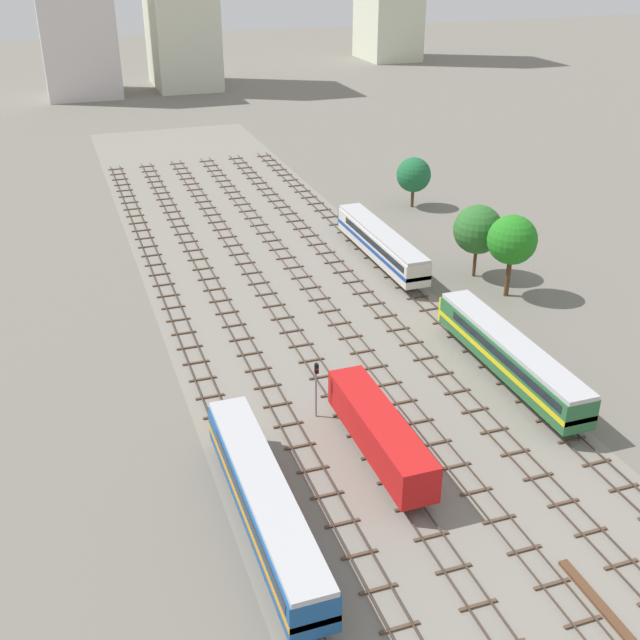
# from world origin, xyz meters

# --- Properties ---
(ground_plane) EXTENTS (480.00, 480.00, 0.00)m
(ground_plane) POSITION_xyz_m (0.00, 56.00, 0.00)
(ground_plane) COLOR slate
(ballast_bed) EXTENTS (28.60, 176.00, 0.01)m
(ballast_bed) POSITION_xyz_m (0.00, 56.00, 0.00)
(ballast_bed) COLOR gray
(ballast_bed) RESTS_ON ground
(track_far_left) EXTENTS (2.40, 126.00, 0.29)m
(track_far_left) POSITION_xyz_m (-12.30, 57.00, 0.14)
(track_far_left) COLOR #47382D
(track_far_left) RESTS_ON ground
(track_left) EXTENTS (2.40, 126.00, 0.29)m
(track_left) POSITION_xyz_m (-7.38, 57.00, 0.14)
(track_left) COLOR #47382D
(track_left) RESTS_ON ground
(track_centre_left) EXTENTS (2.40, 126.00, 0.29)m
(track_centre_left) POSITION_xyz_m (-2.46, 57.00, 0.14)
(track_centre_left) COLOR #47382D
(track_centre_left) RESTS_ON ground
(track_centre) EXTENTS (2.40, 126.00, 0.29)m
(track_centre) POSITION_xyz_m (2.46, 57.00, 0.14)
(track_centre) COLOR #47382D
(track_centre) RESTS_ON ground
(track_centre_right) EXTENTS (2.40, 126.00, 0.29)m
(track_centre_right) POSITION_xyz_m (7.38, 57.00, 0.14)
(track_centre_right) COLOR #47382D
(track_centre_right) RESTS_ON ground
(track_right) EXTENTS (2.40, 126.00, 0.29)m
(track_right) POSITION_xyz_m (12.30, 57.00, 0.14)
(track_right) COLOR #47382D
(track_right) RESTS_ON ground
(diesel_railcar_far_left_nearest) EXTENTS (2.96, 20.50, 3.80)m
(diesel_railcar_far_left_nearest) POSITION_xyz_m (-12.30, 29.38, 2.60)
(diesel_railcar_far_left_nearest) COLOR #194C8C
(diesel_railcar_far_left_nearest) RESTS_ON ground
(freight_boxcar_centre_left_near) EXTENTS (2.87, 14.00, 3.60)m
(freight_boxcar_centre_left_near) POSITION_xyz_m (-2.45, 34.14, 2.45)
(freight_boxcar_centre_left_near) COLOR red
(freight_boxcar_centre_left_near) RESTS_ON ground
(diesel_railcar_right_mid) EXTENTS (2.96, 20.50, 3.80)m
(diesel_railcar_right_mid) POSITION_xyz_m (12.30, 40.80, 2.60)
(diesel_railcar_right_mid) COLOR #286638
(diesel_railcar_right_mid) RESTS_ON ground
(diesel_railcar_right_midfar) EXTENTS (2.96, 20.50, 3.80)m
(diesel_railcar_right_midfar) POSITION_xyz_m (12.30, 68.42, 2.60)
(diesel_railcar_right_midfar) COLOR beige
(diesel_railcar_right_midfar) RESTS_ON ground
(signal_post_nearest) EXTENTS (0.28, 0.47, 4.97)m
(signal_post_nearest) POSITION_xyz_m (-4.92, 40.95, 3.18)
(signal_post_nearest) COLOR gray
(signal_post_nearest) RESTS_ON ground
(lineside_tree_0) EXTENTS (5.36, 5.36, 8.16)m
(lineside_tree_0) POSITION_xyz_m (20.75, 61.78, 5.47)
(lineside_tree_0) COLOR #4C331E
(lineside_tree_0) RESTS_ON ground
(lineside_tree_1) EXTENTS (4.71, 4.71, 6.91)m
(lineside_tree_1) POSITION_xyz_m (24.58, 86.00, 4.54)
(lineside_tree_1) COLOR #4C331E
(lineside_tree_1) RESTS_ON ground
(lineside_tree_2) EXTENTS (5.12, 5.12, 8.81)m
(lineside_tree_2) POSITION_xyz_m (21.41, 56.05, 6.22)
(lineside_tree_2) COLOR #4C331E
(lineside_tree_2) RESTS_ON ground
(skyline_tower_1) EXTENTS (16.00, 17.84, 37.10)m
(skyline_tower_1) POSITION_xyz_m (-12.28, 184.52, 18.55)
(skyline_tower_1) COLOR silver
(skyline_tower_1) RESTS_ON ground
(spare_rail_bundle) EXTENTS (0.60, 10.00, 0.24)m
(spare_rail_bundle) POSITION_xyz_m (4.12, 15.83, 0.12)
(spare_rail_bundle) COLOR brown
(spare_rail_bundle) RESTS_ON ground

